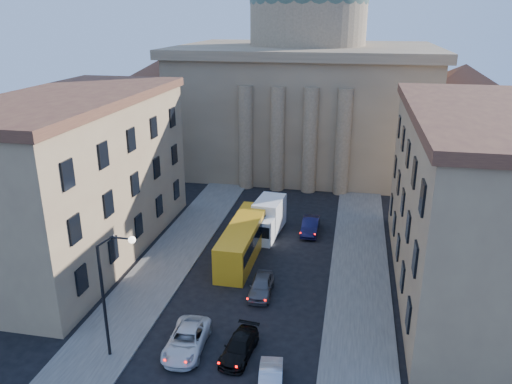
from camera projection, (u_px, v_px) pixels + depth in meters
The scene contains 13 objects.
sidewalk_left at pixel (154, 279), 42.10m from camera, with size 5.00×60.00×0.15m, color #4F4C48.
sidewalk_right at pixel (359, 300), 38.96m from camera, with size 5.00×60.00×0.15m, color #4F4C48.
church at pixel (306, 83), 71.13m from camera, with size 68.02×28.76×36.60m.
building_left at pixel (77, 176), 44.88m from camera, with size 11.60×26.60×14.70m.
building_right at pixel (478, 202), 38.60m from camera, with size 11.60×26.60×14.70m.
street_lamp at pixel (110, 286), 30.83m from camera, with size 2.62×0.44×8.83m.
car_right_near at pixel (270, 382), 29.47m from camera, with size 1.40×4.00×1.32m, color #B5B7BD.
car_left_mid at pixel (187, 340), 33.12m from camera, with size 2.40×5.20×1.45m, color silver.
car_right_mid at pixel (239, 347), 32.59m from camera, with size 1.76×4.33×1.26m, color black.
car_right_far at pixel (261, 286), 39.72m from camera, with size 1.74×4.32×1.47m, color #4E4F54.
car_right_distant at pixel (310, 226), 50.85m from camera, with size 1.62×4.64×1.53m, color black.
city_bus at pixel (243, 239), 45.63m from camera, with size 2.78×11.37×3.20m.
box_truck at pixel (267, 219), 50.29m from camera, with size 3.08×6.48×3.44m.
Camera 1 is at (7.22, -16.75, 21.18)m, focal length 35.00 mm.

